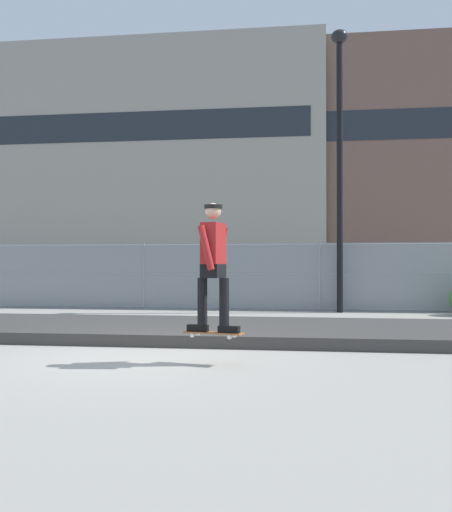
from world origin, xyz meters
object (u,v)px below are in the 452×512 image
Objects in this scene: skater at (213,259)px; street_lamp at (340,139)px; parked_car_near at (78,277)px; skateboard at (213,333)px.

street_lamp reaches higher than skater.
skater reaches higher than parked_car_near.
skateboard is 12.85m from parked_car_near.
skateboard is at bearing -103.66° from street_lamp.
skater reaches higher than skateboard.
skateboard is 0.49× the size of skater.
street_lamp is at bearing -18.76° from parked_car_near.
parked_car_near is (-8.36, 2.84, -3.76)m from street_lamp.
street_lamp is (2.03, 8.33, 4.19)m from skateboard.
skater is 12.85m from parked_car_near.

